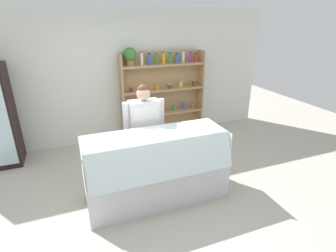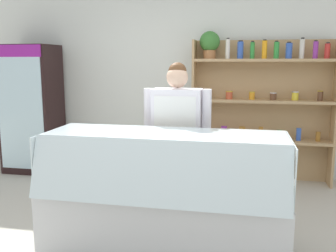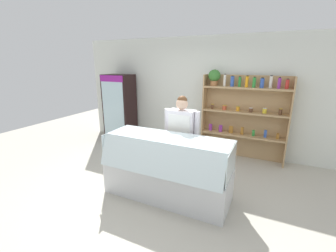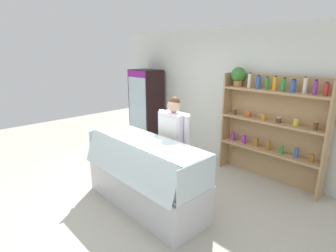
# 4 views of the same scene
# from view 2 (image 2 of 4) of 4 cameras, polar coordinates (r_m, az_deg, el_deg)

# --- Properties ---
(ground_plane) EXTENTS (12.00, 12.00, 0.00)m
(ground_plane) POSITION_cam_2_polar(r_m,az_deg,el_deg) (3.40, -1.67, -17.93)
(ground_plane) COLOR #B7B2A3
(back_wall) EXTENTS (6.80, 0.10, 2.70)m
(back_wall) POSITION_cam_2_polar(r_m,az_deg,el_deg) (5.29, 4.02, 7.32)
(back_wall) COLOR silver
(back_wall) RESTS_ON ground
(drinks_fridge) EXTENTS (0.75, 0.57, 1.81)m
(drinks_fridge) POSITION_cam_2_polar(r_m,az_deg,el_deg) (5.71, -20.05, 2.44)
(drinks_fridge) COLOR black
(drinks_fridge) RESTS_ON ground
(shelving_unit) EXTENTS (1.80, 0.29, 1.96)m
(shelving_unit) POSITION_cam_2_polar(r_m,az_deg,el_deg) (5.03, 13.31, 4.14)
(shelving_unit) COLOR tan
(shelving_unit) RESTS_ON ground
(deli_display_case) EXTENTS (2.00, 0.79, 1.01)m
(deli_display_case) POSITION_cam_2_polar(r_m,az_deg,el_deg) (3.23, -0.64, -13.33)
(deli_display_case) COLOR silver
(deli_display_case) RESTS_ON ground
(shop_clerk) EXTENTS (0.65, 0.25, 1.57)m
(shop_clerk) POSITION_cam_2_polar(r_m,az_deg,el_deg) (3.59, 1.37, -0.65)
(shop_clerk) COLOR #383D51
(shop_clerk) RESTS_ON ground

